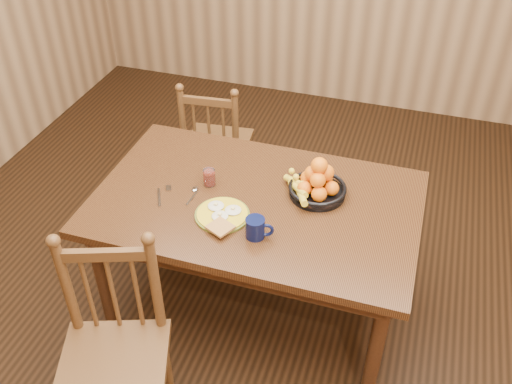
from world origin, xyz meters
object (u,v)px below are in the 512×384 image
(breakfast_plate, at_px, (222,215))
(fruit_bowl, at_px, (316,185))
(dining_table, at_px, (256,213))
(chair_near, at_px, (115,352))
(chair_far, at_px, (216,144))
(coffee_mug, at_px, (256,228))

(breakfast_plate, relative_size, fruit_bowl, 0.94)
(dining_table, relative_size, chair_near, 1.61)
(dining_table, distance_m, breakfast_plate, 0.23)
(dining_table, xyz_separation_m, chair_far, (-0.55, 0.84, -0.22))
(breakfast_plate, distance_m, coffee_mug, 0.22)
(chair_near, relative_size, fruit_bowl, 3.07)
(chair_far, xyz_separation_m, breakfast_plate, (0.43, -1.01, 0.32))
(dining_table, relative_size, coffee_mug, 11.97)
(dining_table, xyz_separation_m, fruit_bowl, (0.27, 0.13, 0.15))
(chair_near, height_order, coffee_mug, chair_near)
(chair_near, distance_m, fruit_bowl, 1.22)
(coffee_mug, height_order, fruit_bowl, fruit_bowl)
(dining_table, distance_m, coffee_mug, 0.30)
(coffee_mug, bearing_deg, fruit_bowl, 63.45)
(dining_table, distance_m, chair_far, 1.03)
(chair_far, relative_size, chair_near, 0.92)
(dining_table, xyz_separation_m, coffee_mug, (0.08, -0.25, 0.14))
(dining_table, xyz_separation_m, breakfast_plate, (-0.11, -0.17, 0.10))
(dining_table, relative_size, breakfast_plate, 5.25)
(coffee_mug, bearing_deg, chair_near, -126.32)
(fruit_bowl, bearing_deg, coffee_mug, -116.55)
(chair_far, bearing_deg, chair_near, 90.19)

